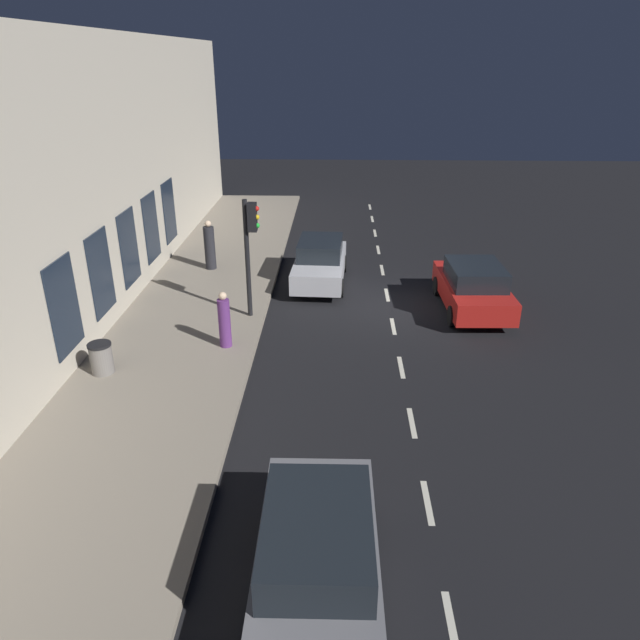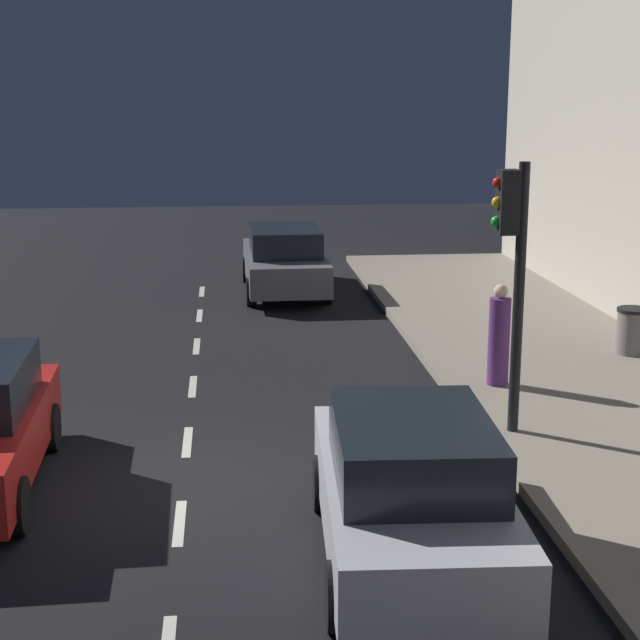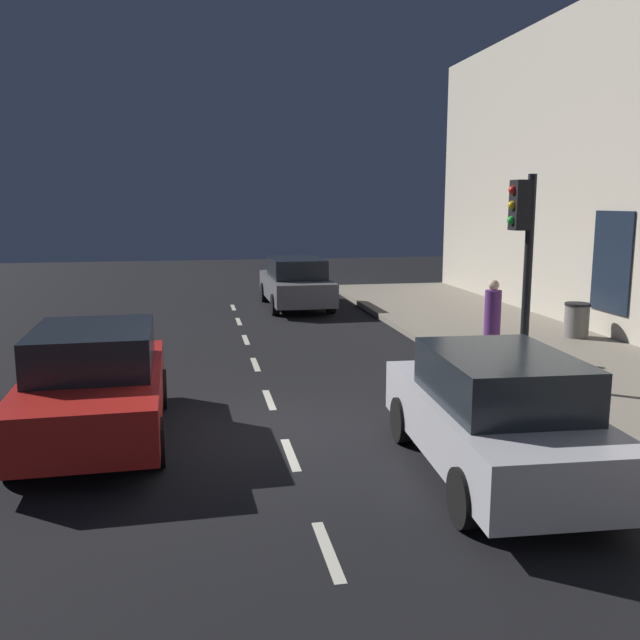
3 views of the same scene
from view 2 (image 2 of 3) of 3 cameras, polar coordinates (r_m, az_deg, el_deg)
The scene contains 7 objects.
ground_plane at distance 12.16m, azimuth -7.98°, elevation -9.65°, with size 60.00×60.00×0.00m, color black.
lane_centre_line at distance 11.24m, azimuth -8.18°, elevation -11.60°, with size 0.12×27.20×0.01m.
traffic_light at distance 13.14m, azimuth 11.14°, elevation 3.94°, with size 0.49×0.32×3.65m.
parked_car_1 at distance 23.25m, azimuth -2.08°, elevation 3.51°, with size 1.94×4.60×1.58m.
parked_car_2 at distance 10.01m, azimuth 5.25°, elevation -9.80°, with size 1.98×4.24×1.58m.
pedestrian_0 at distance 15.65m, azimuth 10.38°, elevation -1.06°, with size 0.42×0.42×1.62m.
trash_bin at distance 18.16m, azimuth 17.74°, elevation -0.60°, with size 0.59×0.59×0.82m.
Camera 2 is at (0.57, -11.20, 4.68)m, focal length 54.97 mm.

